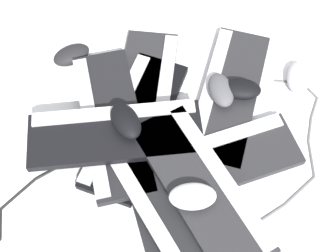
# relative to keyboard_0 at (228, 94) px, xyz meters

# --- Properties ---
(ground_plane) EXTENTS (3.20, 3.20, 0.00)m
(ground_plane) POSITION_rel_keyboard_0_xyz_m (-0.21, -0.05, -0.01)
(ground_plane) COLOR white
(keyboard_0) EXTENTS (0.42, 0.42, 0.03)m
(keyboard_0) POSITION_rel_keyboard_0_xyz_m (0.00, 0.00, 0.00)
(keyboard_0) COLOR #232326
(keyboard_0) RESTS_ON ground
(keyboard_1) EXTENTS (0.38, 0.45, 0.03)m
(keyboard_1) POSITION_rel_keyboard_0_xyz_m (-0.21, 0.11, 0.00)
(keyboard_1) COLOR #232326
(keyboard_1) RESTS_ON ground
(keyboard_2) EXTENTS (0.43, 0.40, 0.03)m
(keyboard_2) POSITION_rel_keyboard_0_xyz_m (-0.27, 0.04, 0.00)
(keyboard_2) COLOR black
(keyboard_2) RESTS_ON ground
(keyboard_3) EXTENTS (0.24, 0.46, 0.03)m
(keyboard_3) POSITION_rel_keyboard_0_xyz_m (-0.31, -0.20, 0.00)
(keyboard_3) COLOR black
(keyboard_3) RESTS_ON ground
(keyboard_4) EXTENTS (0.46, 0.22, 0.03)m
(keyboard_4) POSITION_rel_keyboard_0_xyz_m (-0.14, -0.16, 0.00)
(keyboard_4) COLOR #232326
(keyboard_4) RESTS_ON ground
(keyboard_5) EXTENTS (0.16, 0.44, 0.03)m
(keyboard_5) POSITION_rel_keyboard_0_xyz_m (-0.31, -0.18, 0.03)
(keyboard_5) COLOR black
(keyboard_5) RESTS_ON keyboard_3
(keyboard_6) EXTENTS (0.27, 0.46, 0.03)m
(keyboard_6) POSITION_rel_keyboard_0_xyz_m (-0.33, 0.06, 0.03)
(keyboard_6) COLOR black
(keyboard_6) RESTS_ON keyboard_2
(keyboard_7) EXTENTS (0.46, 0.31, 0.03)m
(keyboard_7) POSITION_rel_keyboard_0_xyz_m (-0.34, 0.01, 0.06)
(keyboard_7) COLOR black
(keyboard_7) RESTS_ON keyboard_6
(keyboard_8) EXTENTS (0.16, 0.44, 0.03)m
(keyboard_8) POSITION_rel_keyboard_0_xyz_m (-0.23, -0.22, 0.06)
(keyboard_8) COLOR #232326
(keyboard_8) RESTS_ON keyboard_5
(mouse_0) EXTENTS (0.11, 0.07, 0.04)m
(mouse_0) POSITION_rel_keyboard_0_xyz_m (-0.33, 0.34, 0.01)
(mouse_0) COLOR black
(mouse_0) RESTS_ON ground
(mouse_1) EXTENTS (0.09, 0.12, 0.04)m
(mouse_1) POSITION_rel_keyboard_0_xyz_m (-0.03, 0.00, 0.04)
(mouse_1) COLOR #4C4C51
(mouse_1) RESTS_ON keyboard_0
(mouse_2) EXTENTS (0.07, 0.11, 0.04)m
(mouse_2) POSITION_rel_keyboard_0_xyz_m (-0.31, 0.01, 0.10)
(mouse_2) COLOR black
(mouse_2) RESTS_ON keyboard_7
(mouse_3) EXTENTS (0.13, 0.12, 0.04)m
(mouse_3) POSITION_rel_keyboard_0_xyz_m (0.02, -0.02, 0.04)
(mouse_3) COLOR black
(mouse_3) RESTS_ON keyboard_0
(mouse_4) EXTENTS (0.12, 0.13, 0.04)m
(mouse_4) POSITION_rel_keyboard_0_xyz_m (0.20, -0.05, 0.01)
(mouse_4) COLOR #B7B7BC
(mouse_4) RESTS_ON ground
(mouse_5) EXTENTS (0.11, 0.07, 0.04)m
(mouse_5) POSITION_rel_keyboard_0_xyz_m (-0.25, -0.32, 0.01)
(mouse_5) COLOR #4C4C51
(mouse_5) RESTS_ON ground
(mouse_6) EXTENTS (0.13, 0.11, 0.04)m
(mouse_6) POSITION_rel_keyboard_0_xyz_m (-0.26, -0.24, 0.10)
(mouse_6) COLOR silver
(mouse_6) RESTS_ON keyboard_8
(cable_1) EXTENTS (0.47, 0.33, 0.01)m
(cable_1) POSITION_rel_keyboard_0_xyz_m (0.04, -0.24, -0.01)
(cable_1) COLOR #59595B
(cable_1) RESTS_ON ground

